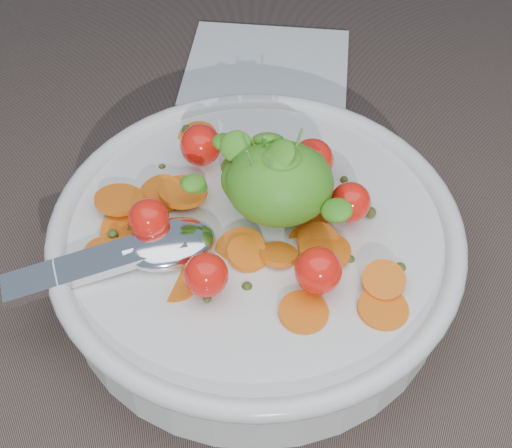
{
  "coord_description": "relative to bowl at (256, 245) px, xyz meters",
  "views": [
    {
      "loc": [
        0.02,
        -0.31,
        0.42
      ],
      "look_at": [
        0.02,
        0.01,
        0.06
      ],
      "focal_mm": 50.0,
      "sensor_mm": 36.0,
      "label": 1
    }
  ],
  "objects": [
    {
      "name": "ground",
      "position": [
        -0.02,
        -0.01,
        -0.03
      ],
      "size": [
        6.0,
        6.0,
        0.0
      ],
      "primitive_type": "plane",
      "color": "brown",
      "rests_on": "ground"
    },
    {
      "name": "bowl",
      "position": [
        0.0,
        0.0,
        0.0
      ],
      "size": [
        0.31,
        0.28,
        0.12
      ],
      "color": "silver",
      "rests_on": "ground"
    },
    {
      "name": "napkin",
      "position": [
        0.01,
        0.25,
        -0.03
      ],
      "size": [
        0.17,
        0.15,
        0.01
      ],
      "primitive_type": "cube",
      "rotation": [
        0.0,
        0.0,
        -0.12
      ],
      "color": "white",
      "rests_on": "ground"
    }
  ]
}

